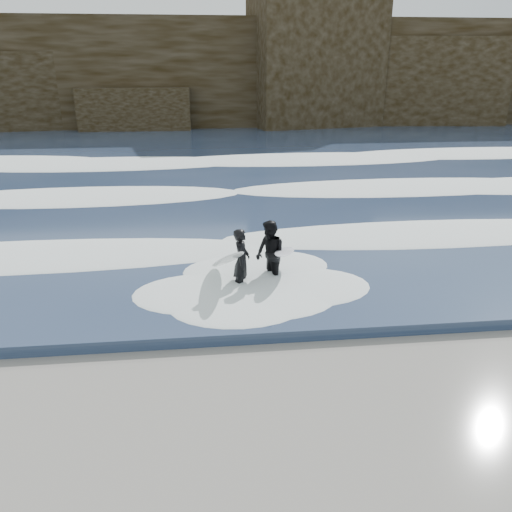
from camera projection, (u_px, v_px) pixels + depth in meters
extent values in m
plane|color=#886252|center=(335.00, 431.00, 8.78)|extent=(120.00, 120.00, 0.00)
cube|color=navy|center=(232.00, 152.00, 35.61)|extent=(90.00, 52.00, 0.30)
cube|color=black|center=(220.00, 74.00, 49.61)|extent=(70.00, 9.00, 10.00)
ellipsoid|color=white|center=(268.00, 241.00, 16.98)|extent=(60.00, 3.20, 0.20)
ellipsoid|color=white|center=(249.00, 191.00, 23.46)|extent=(60.00, 4.00, 0.24)
ellipsoid|color=white|center=(235.00, 157.00, 31.79)|extent=(60.00, 4.80, 0.30)
imported|color=black|center=(242.00, 261.00, 13.81)|extent=(0.59, 0.76, 1.86)
ellipsoid|color=white|center=(227.00, 260.00, 13.80)|extent=(1.22, 2.11, 1.23)
imported|color=black|center=(270.00, 254.00, 14.17)|extent=(1.05, 1.16, 1.94)
ellipsoid|color=white|center=(285.00, 251.00, 14.19)|extent=(1.05, 1.90, 0.47)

